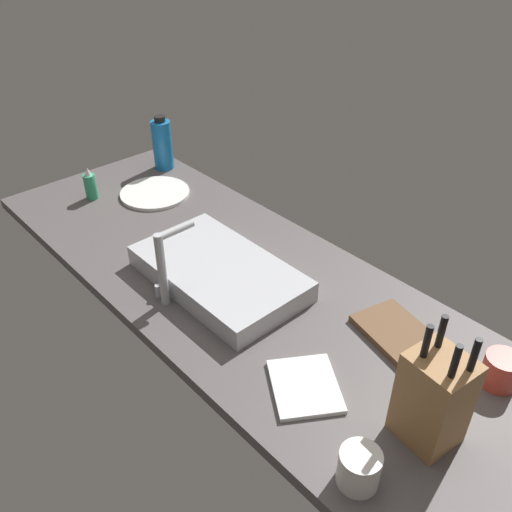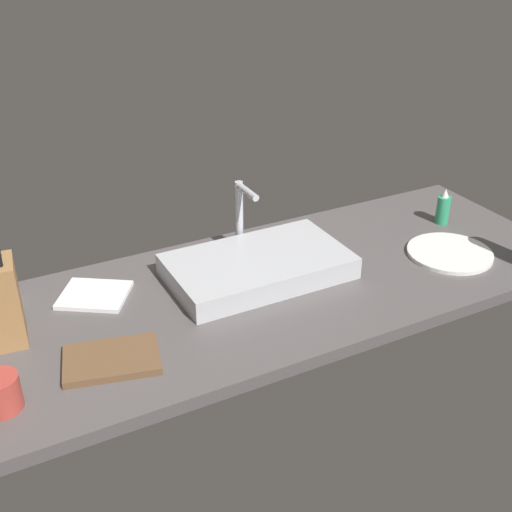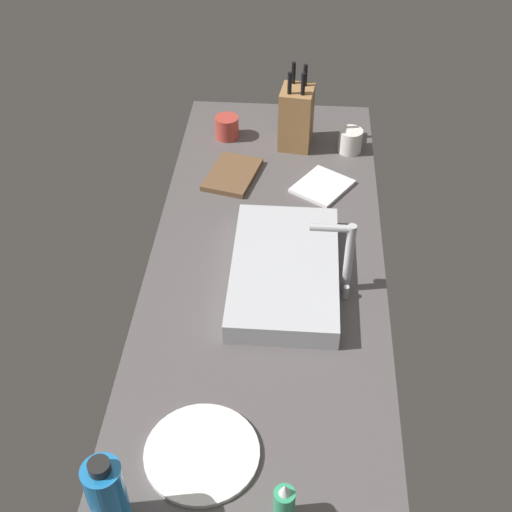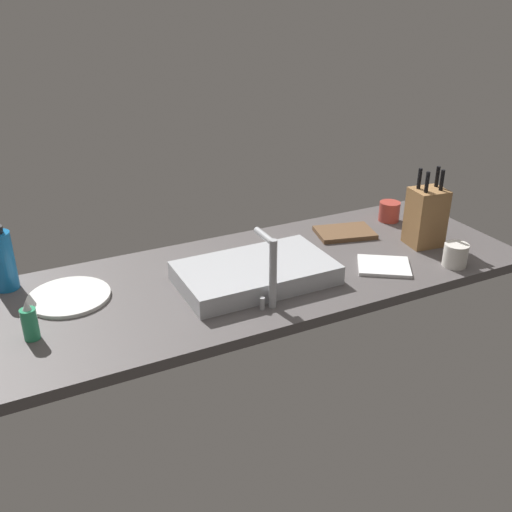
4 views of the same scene
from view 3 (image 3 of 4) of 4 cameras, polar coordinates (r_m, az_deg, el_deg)
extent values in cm
cube|color=#514C4C|center=(196.43, 0.79, -1.58)|extent=(190.60, 67.97, 3.50)
cube|color=#B7BABF|center=(190.64, 2.39, -1.23)|extent=(50.43, 29.38, 6.33)
cylinder|color=#B7BABF|center=(183.98, 7.70, -0.20)|extent=(2.40, 2.40, 22.28)
cylinder|color=#B7BABF|center=(177.07, 6.24, 2.33)|extent=(2.00, 10.89, 2.00)
cylinder|color=#B7BABF|center=(187.63, 7.48, -2.99)|extent=(1.60, 1.60, 4.00)
cube|color=#9E7042|center=(242.57, 3.37, 11.38)|extent=(13.38, 12.24, 21.64)
cylinder|color=black|center=(239.52, 3.14, 14.95)|extent=(1.56, 1.56, 7.59)
cylinder|color=black|center=(238.19, 4.11, 14.75)|extent=(1.56, 1.56, 7.59)
cylinder|color=black|center=(232.91, 2.81, 14.14)|extent=(1.56, 1.56, 7.59)
cylinder|color=black|center=(232.57, 3.93, 14.05)|extent=(1.56, 1.56, 7.59)
cube|color=brown|center=(230.94, -1.97, 6.79)|extent=(24.83, 19.57, 1.80)
cylinder|color=#2D9966|center=(145.66, 2.34, -19.97)|extent=(4.40, 4.40, 9.33)
cone|color=silver|center=(140.36, 2.42, -18.80)|extent=(2.42, 2.42, 2.80)
cylinder|color=#1970B7|center=(143.53, -12.22, -19.00)|extent=(7.74, 7.74, 19.37)
cylinder|color=black|center=(134.40, -12.90, -16.72)|extent=(4.26, 4.26, 2.20)
cylinder|color=white|center=(156.80, -4.52, -16.00)|extent=(25.52, 25.52, 1.20)
cube|color=white|center=(226.88, 5.53, 5.79)|extent=(22.93, 22.20, 1.20)
cylinder|color=#B23D33|center=(250.32, -2.43, 10.64)|extent=(8.44, 8.44, 8.01)
cylinder|color=silver|center=(244.59, 7.83, 9.47)|extent=(8.32, 8.32, 8.14)
camera|label=1|loc=(2.53, 24.53, 30.33)|focal=37.93mm
camera|label=2|loc=(2.61, -33.49, 27.41)|focal=45.66mm
camera|label=4|loc=(1.68, 65.40, 1.47)|focal=40.26mm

